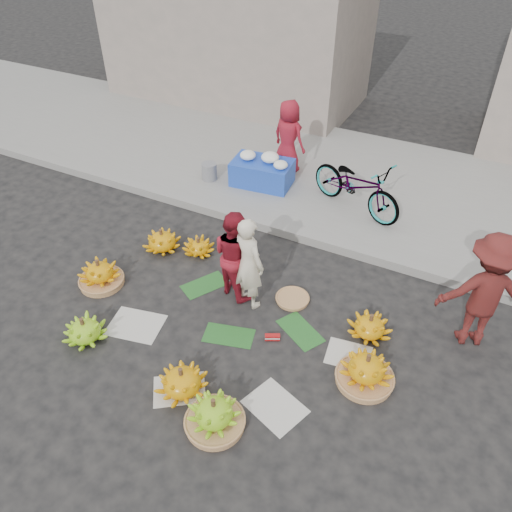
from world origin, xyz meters
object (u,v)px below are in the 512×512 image
at_px(flower_table, 262,171).
at_px(bicycle, 357,185).
at_px(banana_bunch_4, 366,370).
at_px(vendor_cream, 249,263).
at_px(banana_bunch_0, 100,274).

xyz_separation_m(flower_table, bicycle, (1.79, -0.06, 0.21)).
distance_m(banana_bunch_4, vendor_cream, 2.01).
height_order(flower_table, bicycle, bicycle).
height_order(banana_bunch_0, banana_bunch_4, banana_bunch_4).
relative_size(banana_bunch_0, banana_bunch_4, 0.87).
relative_size(vendor_cream, bicycle, 0.77).
xyz_separation_m(banana_bunch_0, bicycle, (2.68, 3.41, 0.41)).
relative_size(vendor_cream, flower_table, 1.21).
distance_m(banana_bunch_0, banana_bunch_4, 3.94).
height_order(banana_bunch_0, flower_table, flower_table).
distance_m(banana_bunch_0, flower_table, 3.58).
bearing_deg(flower_table, banana_bunch_4, -54.54).
relative_size(flower_table, bicycle, 0.64).
height_order(banana_bunch_4, flower_table, flower_table).
bearing_deg(flower_table, bicycle, -8.10).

